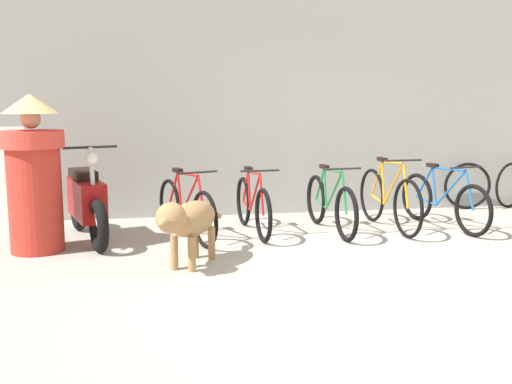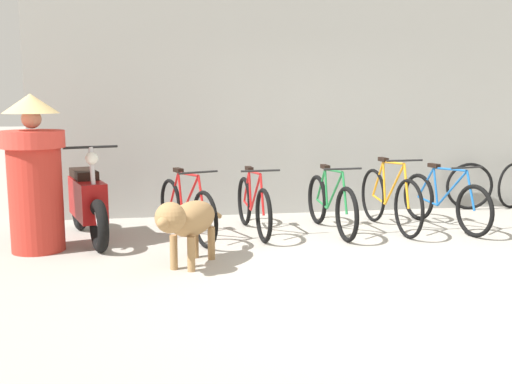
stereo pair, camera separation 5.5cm
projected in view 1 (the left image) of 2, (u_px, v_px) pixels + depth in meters
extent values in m
plane|color=#9E998E|center=(380.00, 275.00, 5.58)|extent=(60.00, 60.00, 0.00)
cube|color=gray|center=(299.00, 97.00, 8.43)|extent=(7.41, 0.20, 3.30)
torus|color=black|center=(205.00, 220.00, 6.54)|extent=(0.25, 0.62, 0.64)
torus|color=black|center=(170.00, 204.00, 7.45)|extent=(0.25, 0.62, 0.64)
cylinder|color=red|center=(190.00, 195.00, 6.86)|extent=(0.20, 0.50, 0.53)
cylinder|color=red|center=(180.00, 193.00, 7.12)|extent=(0.07, 0.13, 0.48)
cylinder|color=red|center=(187.00, 174.00, 6.87)|extent=(0.23, 0.58, 0.06)
cylinder|color=red|center=(176.00, 209.00, 7.28)|extent=(0.16, 0.39, 0.08)
cylinder|color=red|center=(174.00, 189.00, 7.29)|extent=(0.13, 0.31, 0.45)
cylinder|color=red|center=(201.00, 198.00, 6.57)|extent=(0.09, 0.18, 0.47)
cube|color=black|center=(178.00, 170.00, 7.13)|extent=(0.13, 0.19, 0.05)
cylinder|color=black|center=(198.00, 172.00, 6.60)|extent=(0.44, 0.18, 0.02)
torus|color=black|center=(263.00, 216.00, 6.79)|extent=(0.10, 0.63, 0.63)
torus|color=black|center=(243.00, 201.00, 7.72)|extent=(0.10, 0.63, 0.63)
cylinder|color=red|center=(255.00, 193.00, 7.12)|extent=(0.07, 0.49, 0.52)
cylinder|color=red|center=(249.00, 190.00, 7.39)|extent=(0.04, 0.13, 0.48)
cylinder|color=red|center=(254.00, 173.00, 7.13)|extent=(0.08, 0.57, 0.06)
cylinder|color=red|center=(247.00, 205.00, 7.55)|extent=(0.06, 0.37, 0.07)
cylinder|color=red|center=(246.00, 186.00, 7.56)|extent=(0.05, 0.29, 0.44)
cylinder|color=red|center=(262.00, 195.00, 6.82)|extent=(0.04, 0.18, 0.46)
cube|color=black|center=(248.00, 169.00, 7.39)|extent=(0.08, 0.19, 0.05)
cylinder|color=black|center=(260.00, 171.00, 6.85)|extent=(0.46, 0.06, 0.02)
torus|color=black|center=(346.00, 214.00, 6.83)|extent=(0.10, 0.64, 0.64)
torus|color=black|center=(316.00, 199.00, 7.81)|extent=(0.10, 0.64, 0.64)
cylinder|color=#1E7238|center=(334.00, 191.00, 7.18)|extent=(0.06, 0.51, 0.53)
cylinder|color=#1E7238|center=(325.00, 189.00, 7.47)|extent=(0.04, 0.13, 0.49)
cylinder|color=#1E7238|center=(333.00, 171.00, 7.19)|extent=(0.07, 0.59, 0.06)
cylinder|color=#1E7238|center=(321.00, 204.00, 7.63)|extent=(0.06, 0.39, 0.08)
cylinder|color=#1E7238|center=(320.00, 185.00, 7.65)|extent=(0.05, 0.31, 0.45)
cylinder|color=#1E7238|center=(344.00, 193.00, 6.87)|extent=(0.04, 0.18, 0.47)
cube|color=black|center=(324.00, 167.00, 7.47)|extent=(0.08, 0.18, 0.05)
cylinder|color=black|center=(342.00, 169.00, 6.90)|extent=(0.46, 0.06, 0.02)
torus|color=black|center=(408.00, 208.00, 7.01)|extent=(0.09, 0.71, 0.70)
torus|color=black|center=(372.00, 195.00, 7.96)|extent=(0.09, 0.71, 0.70)
cylinder|color=orange|center=(393.00, 185.00, 7.34)|extent=(0.06, 0.50, 0.58)
cylinder|color=orange|center=(383.00, 183.00, 7.62)|extent=(0.04, 0.13, 0.53)
cylinder|color=orange|center=(392.00, 163.00, 7.35)|extent=(0.07, 0.57, 0.06)
cylinder|color=orange|center=(378.00, 199.00, 7.79)|extent=(0.05, 0.38, 0.08)
cylinder|color=orange|center=(377.00, 179.00, 7.79)|extent=(0.05, 0.30, 0.49)
cylinder|color=orange|center=(406.00, 186.00, 7.04)|extent=(0.04, 0.18, 0.52)
cube|color=black|center=(382.00, 159.00, 7.62)|extent=(0.08, 0.18, 0.05)
cylinder|color=black|center=(404.00, 160.00, 7.06)|extent=(0.46, 0.06, 0.02)
torus|color=black|center=(473.00, 211.00, 7.07)|extent=(0.18, 0.63, 0.63)
torus|color=black|center=(417.00, 197.00, 8.06)|extent=(0.18, 0.63, 0.63)
cylinder|color=#1959A5|center=(450.00, 188.00, 7.42)|extent=(0.14, 0.52, 0.52)
cylinder|color=#1959A5|center=(434.00, 186.00, 7.71)|extent=(0.06, 0.14, 0.48)
cylinder|color=#1959A5|center=(449.00, 169.00, 7.44)|extent=(0.16, 0.61, 0.06)
cylinder|color=#1959A5|center=(426.00, 201.00, 7.88)|extent=(0.11, 0.40, 0.08)
cylinder|color=#1959A5|center=(424.00, 182.00, 7.89)|extent=(0.09, 0.32, 0.44)
cylinder|color=#1959A5|center=(470.00, 190.00, 7.11)|extent=(0.07, 0.19, 0.47)
cube|color=black|center=(433.00, 165.00, 7.72)|extent=(0.11, 0.19, 0.05)
cylinder|color=black|center=(466.00, 167.00, 7.14)|extent=(0.45, 0.12, 0.02)
torus|color=black|center=(99.00, 226.00, 6.35)|extent=(0.28, 0.58, 0.57)
torus|color=black|center=(78.00, 207.00, 7.42)|extent=(0.28, 0.58, 0.57)
cube|color=maroon|center=(87.00, 199.00, 6.86)|extent=(0.53, 0.97, 0.44)
cube|color=black|center=(83.00, 174.00, 6.96)|extent=(0.40, 0.64, 0.10)
cylinder|color=silver|center=(92.00, 176.00, 6.47)|extent=(0.09, 0.15, 0.63)
cylinder|color=silver|center=(96.00, 215.00, 6.42)|extent=(0.10, 0.21, 0.23)
cylinder|color=black|center=(90.00, 147.00, 6.47)|extent=(0.56, 0.19, 0.03)
sphere|color=silver|center=(91.00, 159.00, 6.46)|extent=(0.17, 0.17, 0.14)
ellipsoid|color=#997247|center=(193.00, 219.00, 5.87)|extent=(0.66, 0.81, 0.34)
cylinder|color=#997247|center=(192.00, 254.00, 5.67)|extent=(0.10, 0.10, 0.34)
cylinder|color=#997247|center=(174.00, 253.00, 5.74)|extent=(0.10, 0.10, 0.34)
cylinder|color=#997247|center=(212.00, 243.00, 6.10)|extent=(0.10, 0.10, 0.34)
cylinder|color=#997247|center=(195.00, 242.00, 6.16)|extent=(0.10, 0.10, 0.34)
sphere|color=#997247|center=(171.00, 218.00, 5.44)|extent=(0.39, 0.39, 0.29)
ellipsoid|color=#997247|center=(165.00, 223.00, 5.33)|extent=(0.18, 0.19, 0.11)
cylinder|color=#997247|center=(214.00, 213.00, 6.34)|extent=(0.20, 0.30, 0.18)
cylinder|color=#B72D23|center=(35.00, 192.00, 6.36)|extent=(0.75, 0.75, 1.30)
cylinder|color=#D63C32|center=(32.00, 139.00, 6.27)|extent=(0.88, 0.88, 0.18)
sphere|color=tan|center=(31.00, 119.00, 6.24)|extent=(0.27, 0.27, 0.21)
cone|color=tan|center=(30.00, 103.00, 6.21)|extent=(0.78, 0.78, 0.20)
torus|color=black|center=(510.00, 185.00, 8.93)|extent=(0.64, 0.30, 0.68)
torus|color=black|center=(467.00, 186.00, 8.81)|extent=(0.69, 0.16, 0.69)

